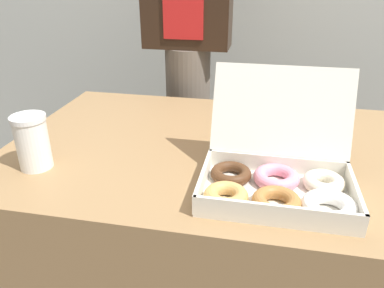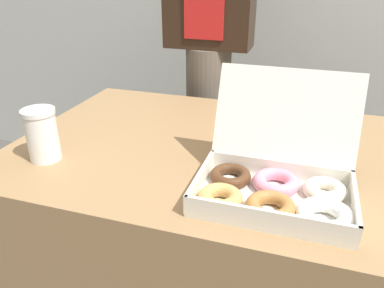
% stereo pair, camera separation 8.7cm
% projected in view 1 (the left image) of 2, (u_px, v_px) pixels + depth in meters
% --- Properties ---
extents(table, '(1.19, 0.79, 0.73)m').
position_uv_depth(table, '(214.00, 245.00, 1.23)').
color(table, '#99754C').
rests_on(table, ground_plane).
extents(donut_box, '(0.35, 0.32, 0.25)m').
position_uv_depth(donut_box, '(279.00, 179.00, 0.83)').
color(donut_box, white).
rests_on(donut_box, table).
extents(coffee_cup, '(0.08, 0.08, 0.14)m').
position_uv_depth(coffee_cup, '(32.00, 142.00, 0.93)').
color(coffee_cup, white).
rests_on(coffee_cup, table).
extents(person_customer, '(0.35, 0.21, 1.67)m').
position_uv_depth(person_customer, '(188.00, 33.00, 1.54)').
color(person_customer, '#665B51').
rests_on(person_customer, ground_plane).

